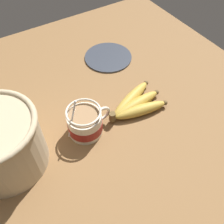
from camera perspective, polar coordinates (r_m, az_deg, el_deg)
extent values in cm
cube|color=brown|center=(80.07, -2.25, -0.90)|extent=(115.32, 115.32, 3.09)
cylinder|color=beige|center=(71.96, -6.20, -2.64)|extent=(9.91, 9.91, 7.45)
cylinder|color=maroon|center=(72.43, -6.16, -2.92)|extent=(10.11, 10.11, 3.14)
torus|color=beige|center=(72.89, -2.22, -0.37)|extent=(5.21, 0.90, 5.21)
cylinder|color=#997551|center=(68.96, -6.47, -0.73)|extent=(8.71, 8.71, 0.40)
torus|color=beige|center=(67.87, -6.57, 0.02)|extent=(9.91, 9.91, 0.60)
cylinder|color=silver|center=(67.91, -9.13, -1.74)|extent=(4.09, 0.50, 13.04)
ellipsoid|color=silver|center=(73.38, -7.25, -4.25)|extent=(3.00, 2.00, 0.80)
cylinder|color=brown|center=(74.37, 0.06, -1.08)|extent=(2.00, 2.00, 3.00)
ellipsoid|color=#B79338|center=(77.77, 6.61, 0.45)|extent=(17.36, 6.68, 3.53)
sphere|color=brown|center=(81.02, 12.04, 2.09)|extent=(1.59, 1.59, 1.59)
ellipsoid|color=#B79338|center=(79.23, 5.65, 1.81)|extent=(17.60, 5.13, 3.54)
sphere|color=brown|center=(83.70, 10.15, 4.47)|extent=(1.60, 1.60, 1.60)
ellipsoid|color=#B79338|center=(80.59, 4.38, 3.04)|extent=(18.32, 10.03, 3.60)
sphere|color=brown|center=(86.27, 7.78, 6.60)|extent=(1.62, 1.62, 1.62)
cylinder|color=tan|center=(68.29, -24.26, -6.88)|extent=(21.19, 21.19, 16.13)
cylinder|color=#333842|center=(98.51, -0.89, 12.44)|extent=(18.11, 18.11, 0.60)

